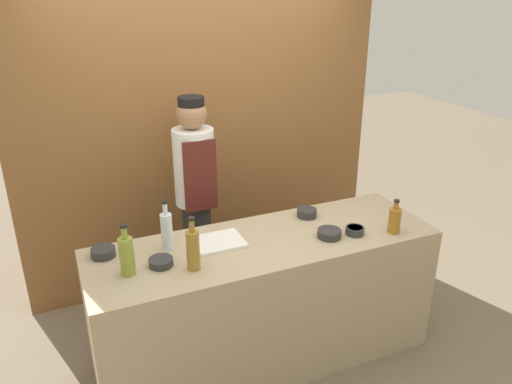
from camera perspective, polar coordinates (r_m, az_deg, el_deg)
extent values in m
plane|color=#756651|center=(3.70, 0.94, -18.05)|extent=(14.00, 14.00, 0.00)
cube|color=brown|center=(4.13, -6.07, 5.52)|extent=(2.98, 0.18, 2.40)
cube|color=tan|center=(3.42, 0.99, -12.28)|extent=(2.24, 0.72, 0.91)
cylinder|color=#2D2D2D|center=(3.24, 8.37, -4.72)|extent=(0.15, 0.15, 0.05)
cylinder|color=brown|center=(3.24, 8.39, -4.44)|extent=(0.13, 0.13, 0.02)
cylinder|color=#2D2D2D|center=(3.31, 11.22, -4.35)|extent=(0.12, 0.12, 0.05)
cylinder|color=orange|center=(3.30, 11.25, -4.09)|extent=(0.10, 0.10, 0.01)
cylinder|color=#2D2D2D|center=(2.96, -10.81, -7.88)|extent=(0.14, 0.14, 0.04)
cylinder|color=#703384|center=(2.95, -10.83, -7.61)|extent=(0.12, 0.12, 0.01)
cylinder|color=#2D2D2D|center=(3.50, 5.83, -2.39)|extent=(0.14, 0.14, 0.05)
cylinder|color=green|center=(3.50, 5.84, -2.10)|extent=(0.11, 0.11, 0.02)
cylinder|color=#2D2D2D|center=(3.13, -17.06, -6.60)|extent=(0.14, 0.14, 0.05)
cylinder|color=yellow|center=(3.12, -17.10, -6.30)|extent=(0.12, 0.12, 0.02)
cube|color=white|center=(3.15, -4.31, -5.70)|extent=(0.31, 0.25, 0.02)
cylinder|color=silver|center=(3.08, -10.16, -4.51)|extent=(0.07, 0.07, 0.23)
cylinder|color=silver|center=(3.01, -10.36, -1.92)|extent=(0.03, 0.03, 0.07)
cylinder|color=black|center=(2.99, -10.42, -1.13)|extent=(0.03, 0.03, 0.02)
cylinder|color=olive|center=(2.88, -14.55, -7.13)|extent=(0.08, 0.08, 0.22)
cylinder|color=olive|center=(2.81, -14.84, -4.56)|extent=(0.03, 0.03, 0.07)
cylinder|color=black|center=(2.79, -14.93, -3.77)|extent=(0.04, 0.04, 0.02)
cylinder|color=#9E661E|center=(3.37, 15.54, -3.18)|extent=(0.08, 0.08, 0.17)
cylinder|color=#9E661E|center=(3.33, 15.74, -1.49)|extent=(0.03, 0.03, 0.05)
cylinder|color=black|center=(3.31, 15.80, -0.98)|extent=(0.04, 0.04, 0.01)
cylinder|color=olive|center=(2.85, -7.21, -6.66)|extent=(0.08, 0.08, 0.23)
cylinder|color=olive|center=(2.78, -7.36, -3.90)|extent=(0.03, 0.03, 0.07)
cylinder|color=black|center=(2.76, -7.41, -3.05)|extent=(0.03, 0.03, 0.02)
cylinder|color=#28282D|center=(3.99, -6.56, -7.07)|extent=(0.22, 0.22, 0.89)
cylinder|color=white|center=(3.68, -7.07, 2.85)|extent=(0.30, 0.30, 0.57)
cube|color=#561E19|center=(3.56, -6.37, 1.78)|extent=(0.24, 0.02, 0.53)
sphere|color=#9E704C|center=(3.56, -7.37, 8.84)|extent=(0.22, 0.22, 0.22)
cylinder|color=black|center=(3.55, -7.44, 10.14)|extent=(0.19, 0.19, 0.08)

